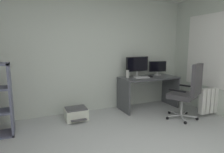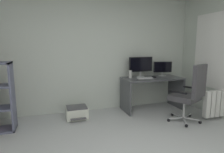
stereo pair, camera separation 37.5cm
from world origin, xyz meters
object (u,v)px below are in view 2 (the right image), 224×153
Objects in this scene: computer_mouse at (154,77)px; radiator at (219,103)px; desk at (152,86)px; monitor_secondary at (163,68)px; keyboard at (145,78)px; monitor_main at (141,65)px; printer at (77,112)px; desktop_speaker at (130,74)px; office_chair at (191,92)px.

computer_mouse is 1.37m from radiator.
desk is 3.10× the size of monitor_secondary.
keyboard is at bearing -165.85° from desk.
keyboard is (0.00, -0.21, -0.27)m from monitor_main.
desk reaches higher than radiator.
printer is (-1.50, 0.01, -0.63)m from keyboard.
monitor_main is 0.40m from computer_mouse.
radiator is at bearing -18.40° from printer.
desktop_speaker is 0.38× the size of printer.
monitor_main reaches higher than desktop_speaker.
monitor_secondary reaches higher than printer.
desk is 0.97m from office_chair.
monitor_main is at bearing 114.76° from office_chair.
computer_mouse reaches higher than radiator.
office_chair is 2.24m from printer.
monitor_secondary is 1.26× the size of keyboard.
monitor_main reaches higher than computer_mouse.
desktop_speaker reaches higher than computer_mouse.
office_chair is at bearing -53.14° from desktop_speaker.
printer is 2.83m from radiator.
monitor_main is 3.48× the size of desktop_speaker.
desktop_speaker is 1.31m from office_chair.
office_chair reaches higher than computer_mouse.
keyboard is at bearing -88.83° from monitor_main.
computer_mouse is at bearing -66.50° from desk.
monitor_secondary is 0.86m from desktop_speaker.
monitor_secondary is at bearing 5.57° from printer.
monitor_main is 0.34m from desktop_speaker.
office_chair is 2.49× the size of printer.
monitor_main is 1.74× the size of keyboard.
printer is (-1.22, -0.15, -0.70)m from desktop_speaker.
computer_mouse is at bearing 0.00° from printer.
monitor_main reaches higher than printer.
keyboard is 1.53m from radiator.
keyboard is 3.40× the size of computer_mouse.
radiator is (2.68, -0.89, 0.20)m from printer.
desktop_speaker is 1.86m from radiator.
monitor_secondary is at bearing 23.30° from keyboard.
desk is at bearing -35.40° from monitor_main.
monitor_secondary reaches higher than keyboard.
monitor_main reaches higher than keyboard.
desk is 0.55m from monitor_main.
monitor_secondary reaches higher than computer_mouse.
keyboard is (-0.57, -0.21, -0.18)m from monitor_secondary.
monitor_secondary is 4.29× the size of computer_mouse.
computer_mouse is (0.02, -0.05, 0.22)m from desk.
office_chair is (0.28, -0.93, 0.06)m from desk.
desk is 2.25× the size of monitor_main.
radiator is at bearing -0.88° from office_chair.
desktop_speaker is 0.25× the size of radiator.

